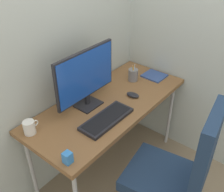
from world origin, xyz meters
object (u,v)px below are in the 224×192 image
monitor (86,76)px  office_chair (178,171)px  notebook (154,76)px  mouse (133,95)px  pen_holder (133,75)px  desk_clamp_accessory (68,158)px  keyboard (107,119)px  coffee_mug (29,127)px

monitor → office_chair: bearing=-89.0°
notebook → monitor: bearing=168.1°
mouse → pen_holder: size_ratio=0.70×
office_chair → desk_clamp_accessory: bearing=137.1°
keyboard → desk_clamp_accessory: 0.45m
notebook → coffee_mug: 1.22m
keyboard → pen_holder: (0.59, 0.19, 0.04)m
coffee_mug → desk_clamp_accessory: coffee_mug is taller
pen_holder → coffee_mug: bearing=172.9°
notebook → office_chair: bearing=-136.8°
monitor → mouse: 0.44m
desk_clamp_accessory → keyboard: bearing=9.6°
mouse → notebook: size_ratio=0.56×
mouse → desk_clamp_accessory: bearing=-178.3°
monitor → keyboard: bearing=-103.6°
keyboard → notebook: (0.77, 0.07, -0.01)m
pen_holder → desk_clamp_accessory: pen_holder is taller
office_chair → desk_clamp_accessory: 0.75m
office_chair → pen_holder: size_ratio=6.96×
mouse → desk_clamp_accessory: 0.83m
mouse → notebook: mouse is taller
office_chair → keyboard: office_chair is taller
monitor → desk_clamp_accessory: monitor is taller
keyboard → desk_clamp_accessory: (-0.45, -0.08, 0.02)m
mouse → notebook: (0.40, 0.04, -0.01)m
office_chair → notebook: size_ratio=5.60×
notebook → coffee_mug: size_ratio=1.71×
mouse → pen_holder: (0.22, 0.15, 0.04)m
keyboard → coffee_mug: size_ratio=3.73×
office_chair → keyboard: size_ratio=2.56×
keyboard → mouse: (0.37, 0.03, 0.00)m
office_chair → notebook: (0.70, 0.63, 0.20)m
coffee_mug → desk_clamp_accessory: bearing=-93.3°
mouse → notebook: 0.40m
notebook → keyboard: bearing=-173.3°
pen_holder → notebook: bearing=-32.0°
keyboard → notebook: keyboard is taller
monitor → keyboard: 0.34m
office_chair → coffee_mug: 1.03m
notebook → desk_clamp_accessory: size_ratio=2.58×
pen_holder → desk_clamp_accessory: 1.07m
notebook → desk_clamp_accessory: bearing=-171.8°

